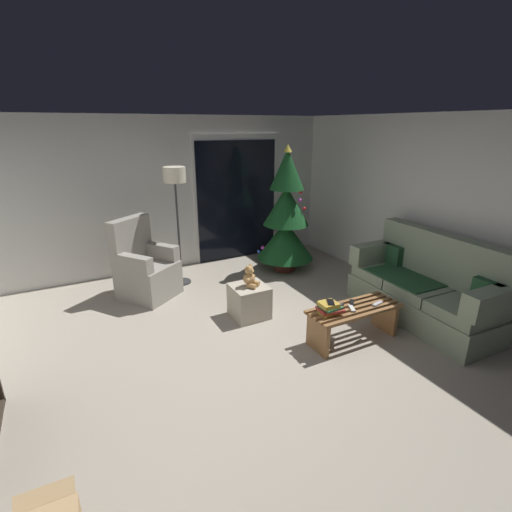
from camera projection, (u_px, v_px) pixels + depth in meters
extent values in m
plane|color=#9E9384|center=(253.00, 355.00, 4.04)|extent=(7.00, 7.00, 0.00)
cube|color=silver|center=(169.00, 195.00, 6.19)|extent=(5.72, 0.12, 2.50)
cube|color=silver|center=(449.00, 214.00, 4.86)|extent=(0.12, 6.00, 2.50)
cube|color=silver|center=(237.00, 198.00, 6.69)|extent=(1.60, 0.02, 2.20)
cube|color=black|center=(237.00, 201.00, 6.69)|extent=(1.50, 0.02, 2.10)
cube|color=gray|center=(419.00, 306.00, 4.75)|extent=(0.82, 1.92, 0.34)
cube|color=gray|center=(466.00, 310.00, 4.13)|extent=(0.70, 0.62, 0.14)
cube|color=gray|center=(421.00, 289.00, 4.66)|extent=(0.70, 0.62, 0.14)
cube|color=gray|center=(385.00, 272.00, 5.19)|extent=(0.70, 0.62, 0.14)
cube|color=gray|center=(444.00, 258.00, 4.67)|extent=(0.26, 1.91, 0.60)
cube|color=gray|center=(493.00, 302.00, 3.86)|extent=(0.77, 0.23, 0.28)
cube|color=gray|center=(375.00, 253.00, 5.34)|extent=(0.77, 0.23, 0.28)
cube|color=#234C2D|center=(405.00, 277.00, 4.84)|extent=(0.63, 0.92, 0.02)
cube|color=#234C2D|center=(487.00, 293.00, 4.07)|extent=(0.13, 0.32, 0.28)
cube|color=#234C2D|center=(392.00, 255.00, 5.26)|extent=(0.13, 0.32, 0.28)
cube|color=olive|center=(366.00, 315.00, 4.05)|extent=(1.10, 0.05, 0.04)
cube|color=olive|center=(360.00, 312.00, 4.12)|extent=(1.10, 0.05, 0.04)
cube|color=olive|center=(354.00, 309.00, 4.20)|extent=(1.10, 0.05, 0.04)
cube|color=olive|center=(349.00, 305.00, 4.27)|extent=(1.10, 0.05, 0.04)
cube|color=olive|center=(344.00, 302.00, 4.34)|extent=(1.10, 0.05, 0.04)
cube|color=olive|center=(318.00, 335.00, 4.05)|extent=(0.05, 0.36, 0.38)
cube|color=olive|center=(385.00, 315.00, 4.48)|extent=(0.05, 0.36, 0.38)
cube|color=#ADADB2|center=(378.00, 304.00, 4.25)|extent=(0.16, 0.08, 0.02)
cube|color=#333338|center=(337.00, 306.00, 4.20)|extent=(0.16, 0.06, 0.02)
cube|color=black|center=(352.00, 303.00, 4.27)|extent=(0.14, 0.15, 0.02)
cube|color=silver|center=(352.00, 308.00, 4.14)|extent=(0.11, 0.16, 0.02)
cube|color=#B79333|center=(329.00, 312.00, 4.04)|extent=(0.24, 0.17, 0.04)
cube|color=#A32D28|center=(330.00, 309.00, 4.03)|extent=(0.28, 0.24, 0.03)
cube|color=#337042|center=(330.00, 307.00, 4.02)|extent=(0.22, 0.20, 0.03)
cube|color=#B79333|center=(329.00, 304.00, 4.00)|extent=(0.20, 0.18, 0.04)
cube|color=black|center=(331.00, 302.00, 3.99)|extent=(0.13, 0.16, 0.01)
cylinder|color=#4C1E19|center=(285.00, 267.00, 6.40)|extent=(0.36, 0.36, 0.10)
cylinder|color=brown|center=(285.00, 261.00, 6.37)|extent=(0.08, 0.08, 0.12)
cone|color=#14471E|center=(285.00, 239.00, 6.24)|extent=(0.94, 0.94, 0.63)
cone|color=#14471E|center=(286.00, 205.00, 6.05)|extent=(0.74, 0.74, 0.63)
cone|color=#14471E|center=(287.00, 169.00, 5.86)|extent=(0.55, 0.55, 0.63)
sphere|color=gold|center=(279.00, 176.00, 6.03)|extent=(0.06, 0.06, 0.06)
sphere|color=blue|center=(259.00, 251.00, 6.20)|extent=(0.06, 0.06, 0.06)
sphere|color=#B233A5|center=(300.00, 200.00, 5.86)|extent=(0.06, 0.06, 0.06)
sphere|color=red|center=(295.00, 218.00, 6.42)|extent=(0.06, 0.06, 0.06)
sphere|color=#B233A5|center=(263.00, 248.00, 6.08)|extent=(0.06, 0.06, 0.06)
sphere|color=#B233A5|center=(276.00, 210.00, 6.35)|extent=(0.06, 0.06, 0.06)
sphere|color=red|center=(304.00, 209.00, 6.02)|extent=(0.06, 0.06, 0.06)
sphere|color=red|center=(282.00, 175.00, 6.05)|extent=(0.06, 0.06, 0.06)
sphere|color=red|center=(301.00, 192.00, 5.90)|extent=(0.06, 0.06, 0.06)
sphere|color=gold|center=(282.00, 183.00, 6.12)|extent=(0.06, 0.06, 0.06)
sphere|color=red|center=(286.00, 239.00, 6.70)|extent=(0.06, 0.06, 0.06)
cone|color=#EAD14C|center=(288.00, 148.00, 5.75)|extent=(0.14, 0.14, 0.12)
cube|color=gray|center=(150.00, 286.00, 5.38)|extent=(0.95, 0.95, 0.31)
cube|color=gray|center=(148.00, 270.00, 5.30)|extent=(0.95, 0.95, 0.18)
cube|color=gray|center=(130.00, 240.00, 5.27)|extent=(0.64, 0.53, 0.64)
cube|color=gray|center=(161.00, 251.00, 5.46)|extent=(0.46, 0.55, 0.22)
cube|color=gray|center=(133.00, 263.00, 4.99)|extent=(0.46, 0.55, 0.22)
cylinder|color=#2D2D30|center=(182.00, 282.00, 5.89)|extent=(0.28, 0.28, 0.02)
cylinder|color=#2D2D30|center=(179.00, 234.00, 5.62)|extent=(0.03, 0.03, 1.55)
cylinder|color=beige|center=(174.00, 175.00, 5.33)|extent=(0.32, 0.32, 0.22)
cube|color=#B2A893|center=(249.00, 301.00, 4.79)|extent=(0.44, 0.44, 0.42)
cylinder|color=tan|center=(255.00, 283.00, 4.73)|extent=(0.12, 0.13, 0.06)
cylinder|color=tan|center=(252.00, 286.00, 4.65)|extent=(0.12, 0.13, 0.06)
sphere|color=tan|center=(249.00, 279.00, 4.69)|extent=(0.15, 0.15, 0.15)
sphere|color=tan|center=(249.00, 270.00, 4.65)|extent=(0.11, 0.11, 0.11)
sphere|color=tan|center=(253.00, 271.00, 4.63)|extent=(0.04, 0.04, 0.04)
sphere|color=tan|center=(250.00, 265.00, 4.67)|extent=(0.04, 0.04, 0.04)
sphere|color=tan|center=(248.00, 267.00, 4.60)|extent=(0.04, 0.04, 0.04)
sphere|color=tan|center=(253.00, 276.00, 4.74)|extent=(0.06, 0.06, 0.06)
sphere|color=tan|center=(248.00, 280.00, 4.62)|extent=(0.06, 0.06, 0.06)
cube|color=tan|center=(45.00, 495.00, 2.17)|extent=(0.32, 0.10, 0.06)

